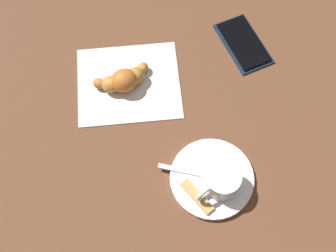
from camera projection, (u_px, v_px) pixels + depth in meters
name	position (u px, v px, depth m)	size (l,w,h in m)	color
ground_plane	(163.00, 123.00, 0.81)	(1.80, 1.80, 0.00)	brown
saucer	(212.00, 178.00, 0.76)	(0.15, 0.15, 0.01)	white
espresso_cup	(221.00, 181.00, 0.73)	(0.06, 0.09, 0.05)	white
teaspoon	(203.00, 176.00, 0.75)	(0.08, 0.11, 0.01)	silver
sugar_packet	(199.00, 196.00, 0.74)	(0.07, 0.02, 0.01)	tan
napkin	(129.00, 83.00, 0.84)	(0.17, 0.20, 0.00)	white
croissant	(123.00, 80.00, 0.82)	(0.06, 0.12, 0.04)	#C1703F
cell_phone	(243.00, 43.00, 0.88)	(0.13, 0.08, 0.01)	#152336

